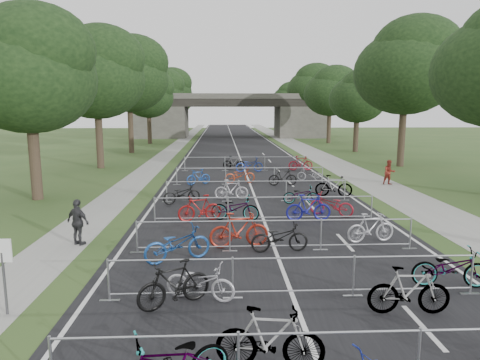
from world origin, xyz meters
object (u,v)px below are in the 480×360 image
at_px(bike_1, 270,339).
at_px(pedestrian_b, 389,173).
at_px(overpass_bridge, 232,116).
at_px(pedestrian_c, 78,222).
at_px(park_sign, 3,262).

bearing_deg(bike_1, pedestrian_b, -18.96).
xyz_separation_m(overpass_bridge, bike_1, (-0.93, -64.39, -2.93)).
bearing_deg(pedestrian_c, overpass_bridge, -68.10).
height_order(overpass_bridge, pedestrian_b, overpass_bridge).
height_order(overpass_bridge, pedestrian_c, overpass_bridge).
relative_size(park_sign, pedestrian_b, 1.17).
relative_size(bike_1, pedestrian_c, 1.23).
bearing_deg(pedestrian_b, bike_1, -120.58).
distance_m(park_sign, pedestrian_c, 5.14).
xyz_separation_m(park_sign, pedestrian_b, (15.48, 16.43, -0.49)).
bearing_deg(park_sign, pedestrian_b, 46.71).
bearing_deg(bike_1, pedestrian_c, 46.09).
height_order(park_sign, pedestrian_b, park_sign).
height_order(overpass_bridge, bike_1, overpass_bridge).
xyz_separation_m(overpass_bridge, pedestrian_b, (8.68, -45.57, -2.76)).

